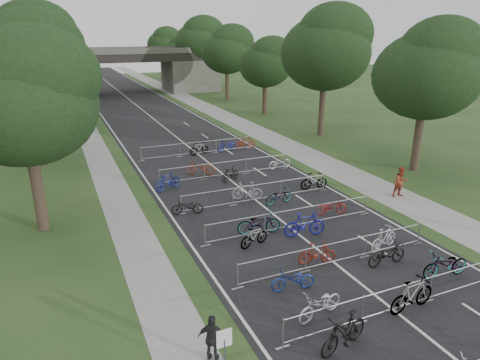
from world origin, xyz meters
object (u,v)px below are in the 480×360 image
(pedestrian_b, at_px, (401,182))
(pedestrian_c, at_px, (213,339))
(park_sign, at_px, (224,347))
(overpass_bridge, at_px, (120,71))

(pedestrian_b, relative_size, pedestrian_c, 1.16)
(pedestrian_b, bearing_deg, park_sign, -141.89)
(overpass_bridge, height_order, park_sign, overpass_bridge)
(park_sign, height_order, pedestrian_b, pedestrian_b)
(overpass_bridge, bearing_deg, pedestrian_c, -96.36)
(pedestrian_b, distance_m, pedestrian_c, 17.20)
(pedestrian_c, bearing_deg, pedestrian_b, -115.51)
(overpass_bridge, distance_m, pedestrian_c, 61.47)
(pedestrian_b, bearing_deg, overpass_bridge, 105.28)
(pedestrian_b, bearing_deg, pedestrian_c, -144.64)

